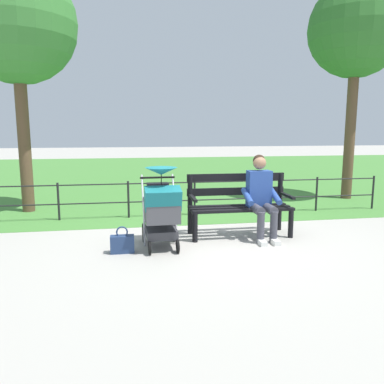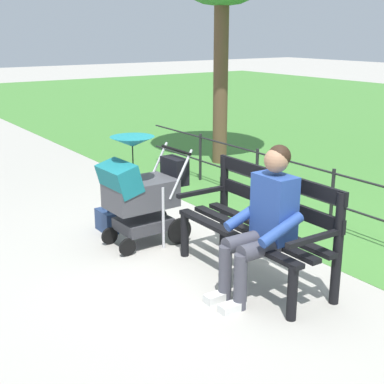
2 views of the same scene
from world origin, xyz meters
TOP-DOWN VIEW (x-y plane):
  - ground_plane at (0.00, 0.00)m, footprint 60.00×60.00m
  - park_bench at (-0.45, -0.12)m, footprint 1.60×0.61m
  - person_on_bench at (-0.74, 0.11)m, footprint 0.53×0.74m
  - stroller at (0.82, 0.39)m, footprint 0.52×0.90m
  - handbag at (1.36, 0.53)m, footprint 0.32×0.14m
  - park_fence at (-0.27, -1.57)m, footprint 7.61×0.04m

SIDE VIEW (x-z plane):
  - ground_plane at x=0.00m, z-range 0.00..0.00m
  - handbag at x=1.36m, z-range -0.06..0.31m
  - park_fence at x=-0.27m, z-range 0.07..0.77m
  - park_bench at x=-0.45m, z-range 0.05..1.01m
  - stroller at x=0.82m, z-range 0.02..1.17m
  - person_on_bench at x=-0.74m, z-range 0.04..1.31m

